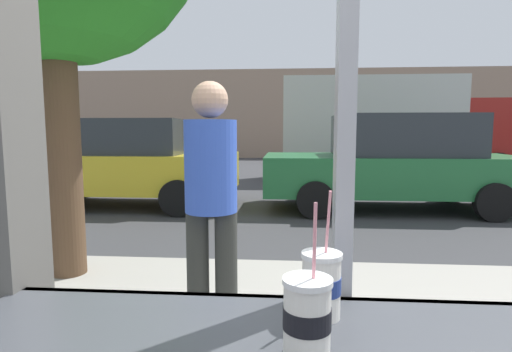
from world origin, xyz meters
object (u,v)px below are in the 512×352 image
soda_cup_left (321,284)px  parked_car_yellow (123,162)px  soda_cup_right (307,317)px  pedestrian (211,196)px  parked_car_green (394,162)px  box_truck (391,126)px

soda_cup_left → parked_car_yellow: 7.47m
soda_cup_right → pedestrian: pedestrian is taller
parked_car_yellow → parked_car_green: bearing=0.0°
soda_cup_right → parked_car_yellow: 7.62m
parked_car_yellow → pedestrian: 5.93m
soda_cup_right → parked_car_yellow: size_ratio=0.07×
soda_cup_right → parked_car_yellow: (-3.25, 6.89, -0.24)m
parked_car_green → pedestrian: 5.80m
parked_car_yellow → box_truck: bearing=36.3°
soda_cup_left → pedestrian: size_ratio=0.20×
soda_cup_left → soda_cup_right: size_ratio=0.99×
box_truck → pedestrian: 10.50m
parked_car_yellow → parked_car_green: (5.20, 0.00, 0.03)m
parked_car_green → box_truck: box_truck is taller
soda_cup_left → pedestrian: bearing=110.8°
parked_car_yellow → pedestrian: pedestrian is taller
soda_cup_left → parked_car_yellow: size_ratio=0.07×
parked_car_yellow → box_truck: 7.83m
box_truck → pedestrian: (-3.54, -9.87, -0.54)m
soda_cup_left → parked_car_green: bearing=74.1°
soda_cup_right → box_truck: size_ratio=0.05×
pedestrian → soda_cup_right: bearing=-72.8°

